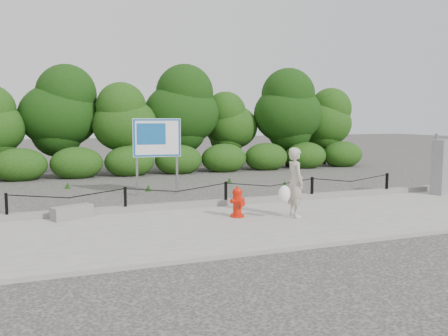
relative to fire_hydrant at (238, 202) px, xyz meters
name	(u,v)px	position (x,y,z in m)	size (l,w,h in m)	color
ground	(226,208)	(0.27, 1.39, -0.40)	(90.00, 90.00, 0.00)	#2D2B28
sidewalk	(261,223)	(0.27, -0.61, -0.36)	(14.00, 4.00, 0.08)	gray
curb	(225,202)	(0.27, 1.44, -0.25)	(14.00, 0.22, 0.14)	slate
chain_barrier	(226,190)	(0.27, 1.39, 0.05)	(10.06, 0.06, 0.60)	black
treeline	(159,115)	(0.77, 10.33, 2.00)	(20.05, 3.59, 4.45)	black
fire_hydrant	(238,202)	(0.00, 0.00, 0.00)	(0.39, 0.40, 0.68)	red
pedestrian	(295,183)	(1.18, -0.44, 0.43)	(0.70, 0.60, 1.54)	#B0AB97
concrete_block	(72,212)	(-3.42, 1.14, -0.18)	(0.88, 0.31, 0.28)	slate
utility_cabinet	(441,167)	(6.67, 0.81, 0.46)	(0.68, 0.55, 1.73)	gray
advertising_sign	(157,141)	(-0.82, 4.13, 1.18)	(1.40, 0.23, 2.25)	slate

